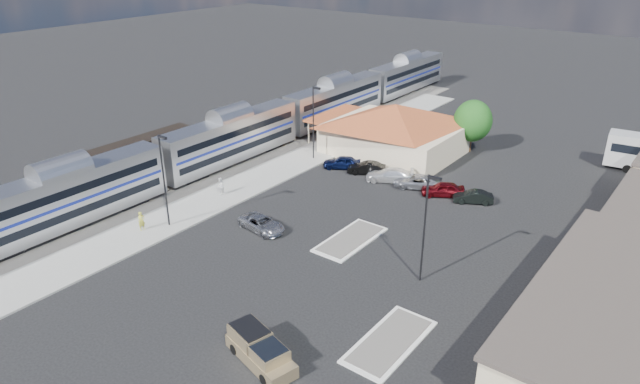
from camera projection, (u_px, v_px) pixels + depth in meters
The scene contains 22 objects.
ground at pixel (301, 236), 51.54m from camera, with size 280.00×280.00×0.00m, color black.
railbed at pixel (208, 160), 68.89m from camera, with size 16.00×100.00×0.12m, color #4C4944.
platform at pixel (251, 183), 62.47m from camera, with size 5.50×92.00×0.18m, color gray.
passenger_train at pixel (232, 140), 67.03m from camera, with size 3.00×104.00×5.55m.
freight_cars at pixel (141, 157), 64.59m from camera, with size 2.80×46.00×4.00m.
station_depot at pixel (394, 128), 70.22m from camera, with size 18.35×12.24×6.20m.
traffic_island_south at pixel (350, 239), 50.75m from camera, with size 3.30×7.50×0.21m.
traffic_island_north at pixel (390, 341), 37.98m from camera, with size 3.30×7.50×0.21m.
lamp_plat_s at pixel (164, 174), 50.99m from camera, with size 1.08×0.25×9.00m.
lamp_plat_n at pixel (314, 117), 66.99m from camera, with size 1.08×0.25×9.00m.
lamp_lot at pixel (426, 220), 42.69m from camera, with size 1.08×0.25×9.00m.
tree_depot at pixel (473, 121), 70.06m from camera, with size 4.71×4.71×6.63m.
pickup_truck at pixel (261, 351), 35.91m from camera, with size 5.81×3.31×1.89m.
suv at pixel (262, 224), 52.28m from camera, with size 2.22×4.82×1.34m, color #AAABB2.
person_a at pixel (141, 221), 51.88m from camera, with size 0.66×0.43×1.81m, color gold.
person_b at pixel (220, 186), 59.09m from camera, with size 0.89×0.69×1.83m, color silver.
parked_car_a at pixel (342, 162), 66.25m from camera, with size 1.76×4.38×1.49m, color #0B143A.
parked_car_b at pixel (367, 168), 64.72m from camera, with size 1.50×4.31×1.42m, color black.
parked_car_c at pixel (390, 175), 62.72m from camera, with size 2.12×5.20×1.51m, color white.
parked_car_d at pixel (417, 181), 61.20m from camera, with size 2.33×5.06×1.40m, color #989BA1.
parked_car_e at pixel (443, 189), 59.20m from camera, with size 1.79×4.44×1.51m, color maroon.
parked_car_f at pixel (473, 197), 57.70m from camera, with size 1.38×3.97×1.31m, color black.
Camera 1 is at (28.71, -35.17, 24.78)m, focal length 32.00 mm.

